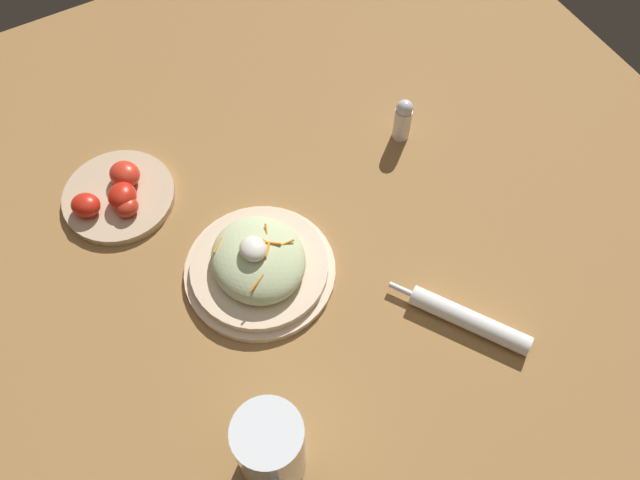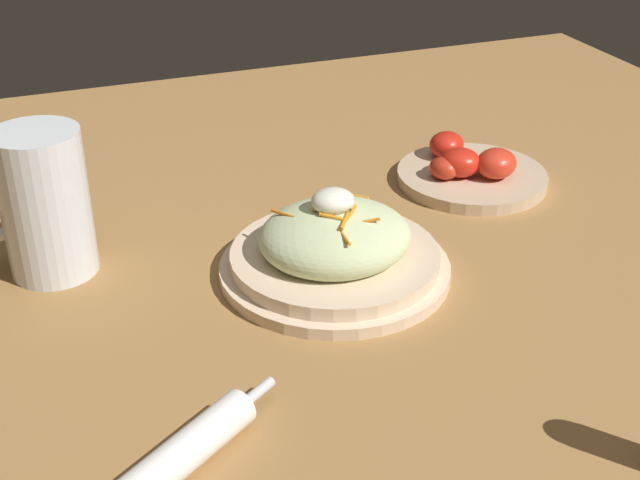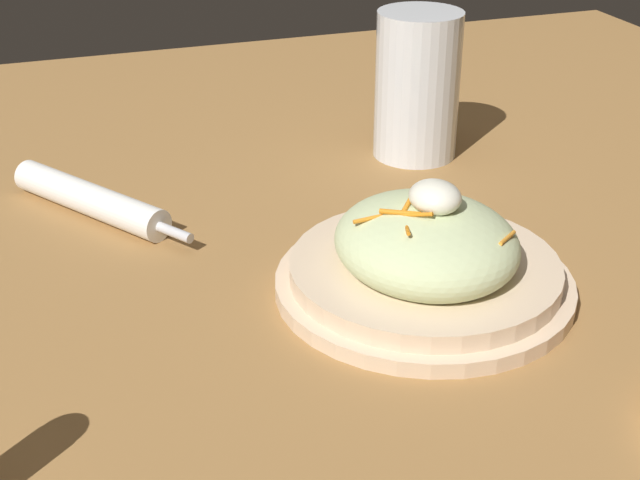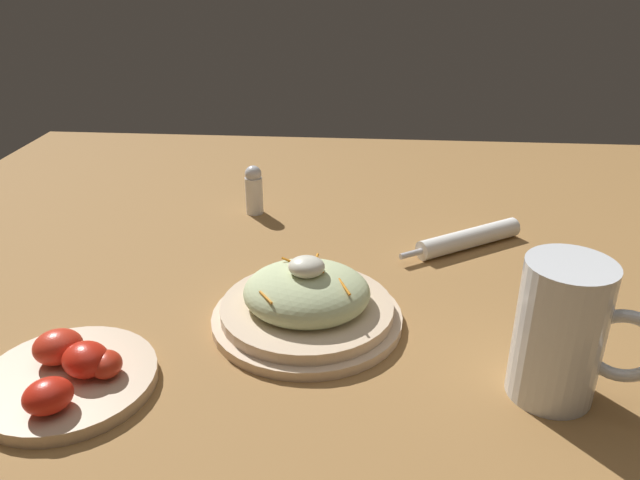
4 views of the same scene
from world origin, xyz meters
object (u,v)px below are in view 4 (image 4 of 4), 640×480
(salt_shaker, at_px, (254,189))
(napkin_roll, at_px, (468,239))
(tomato_plate, at_px, (69,375))
(beer_mug, at_px, (561,340))
(salad_plate, at_px, (307,303))

(salt_shaker, bearing_deg, napkin_roll, -17.18)
(napkin_roll, xyz_separation_m, tomato_plate, (-0.45, -0.36, 0.00))
(beer_mug, distance_m, tomato_plate, 0.49)
(beer_mug, bearing_deg, napkin_roll, 96.75)
(tomato_plate, bearing_deg, salt_shaker, 77.15)
(salad_plate, xyz_separation_m, tomato_plate, (-0.23, -0.14, -0.01))
(salad_plate, distance_m, salt_shaker, 0.35)
(tomato_plate, xyz_separation_m, salt_shaker, (0.11, 0.47, 0.03))
(salad_plate, bearing_deg, salt_shaker, 110.36)
(salad_plate, relative_size, tomato_plate, 1.27)
(beer_mug, height_order, salt_shaker, beer_mug)
(salad_plate, xyz_separation_m, salt_shaker, (-0.12, 0.33, 0.01))
(beer_mug, bearing_deg, salt_shaker, 131.03)
(beer_mug, xyz_separation_m, napkin_roll, (-0.04, 0.33, -0.05))
(tomato_plate, bearing_deg, napkin_roll, 38.98)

